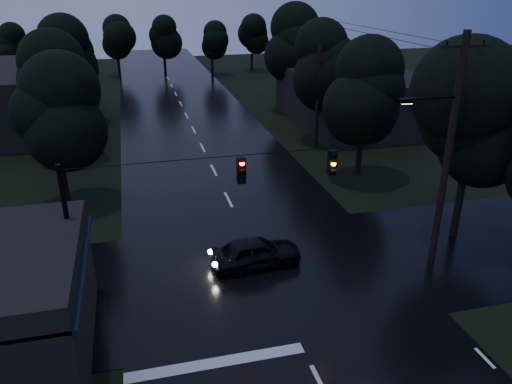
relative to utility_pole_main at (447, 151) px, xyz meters
name	(u,v)px	position (x,y,z in m)	size (l,w,h in m)	color
main_road	(203,148)	(-7.41, 19.00, -5.26)	(12.00, 120.00, 0.02)	black
cross_street	(265,272)	(-7.41, 1.00, -5.26)	(60.00, 9.00, 0.02)	black
building_far_right	(354,98)	(6.59, 23.00, -3.06)	(10.00, 14.00, 4.40)	black
building_far_left	(21,97)	(-21.41, 29.00, -2.76)	(10.00, 16.00, 5.00)	black
utility_pole_main	(447,151)	(0.00, 0.00, 0.00)	(3.50, 0.30, 10.00)	black
utility_pole_far	(318,97)	(0.89, 17.00, -1.38)	(2.00, 0.30, 7.50)	black
anchor_pole_left	(71,243)	(-14.91, 0.00, -2.26)	(0.18, 0.18, 6.00)	black
span_signals	(287,166)	(-6.85, -0.01, -0.01)	(15.00, 0.37, 1.12)	black
tree_corner_near	(474,117)	(2.59, 2.00, 0.74)	(4.48, 4.48, 9.44)	black
tree_left_a	(53,112)	(-16.41, 11.00, -0.02)	(3.92, 3.92, 8.26)	black
tree_left_b	(57,79)	(-17.01, 19.00, 0.36)	(4.20, 4.20, 8.85)	black
tree_left_c	(62,54)	(-17.61, 29.00, 0.74)	(4.48, 4.48, 9.44)	black
tree_right_a	(365,88)	(1.59, 11.00, 0.36)	(4.20, 4.20, 8.85)	black
tree_right_b	(326,62)	(2.19, 19.00, 0.74)	(4.48, 4.48, 9.44)	black
tree_right_c	(292,42)	(2.79, 29.00, 1.11)	(4.76, 4.76, 10.03)	black
car	(256,252)	(-7.61, 1.66, -4.59)	(1.59, 3.95, 1.35)	black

